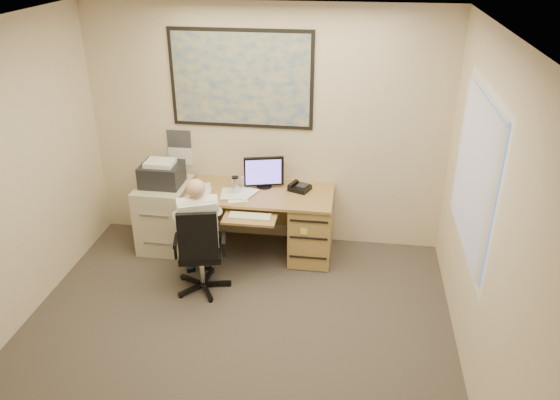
# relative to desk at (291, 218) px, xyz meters

# --- Properties ---
(room_shell) EXTENTS (4.00, 4.50, 2.70)m
(room_shell) POSITION_rel_desk_xyz_m (-0.33, -1.90, 0.91)
(room_shell) COLOR #3D362F
(room_shell) RESTS_ON ground
(desk) EXTENTS (1.60, 0.97, 1.10)m
(desk) POSITION_rel_desk_xyz_m (0.00, 0.00, 0.00)
(desk) COLOR #9F7944
(desk) RESTS_ON ground
(world_map) EXTENTS (1.56, 0.03, 1.06)m
(world_map) POSITION_rel_desk_xyz_m (-0.59, 0.33, 1.46)
(world_map) COLOR #1E4C93
(world_map) RESTS_ON room_shell
(wall_calendar) EXTENTS (0.28, 0.01, 0.42)m
(wall_calendar) POSITION_rel_desk_xyz_m (-1.34, 0.34, 0.64)
(wall_calendar) COLOR white
(wall_calendar) RESTS_ON room_shell
(window_blinds) EXTENTS (0.06, 1.40, 1.30)m
(window_blinds) POSITION_rel_desk_xyz_m (1.64, -1.10, 1.11)
(window_blinds) COLOR beige
(window_blinds) RESTS_ON room_shell
(filing_cabinet) EXTENTS (0.55, 0.66, 1.06)m
(filing_cabinet) POSITION_rel_desk_xyz_m (-1.44, -0.02, 0.02)
(filing_cabinet) COLOR beige
(filing_cabinet) RESTS_ON ground
(office_chair) EXTENTS (0.70, 0.70, 0.97)m
(office_chair) POSITION_rel_desk_xyz_m (-0.82, -0.86, -0.16)
(office_chair) COLOR black
(office_chair) RESTS_ON ground
(person) EXTENTS (0.74, 0.85, 1.21)m
(person) POSITION_rel_desk_xyz_m (-0.81, -0.79, 0.17)
(person) COLOR white
(person) RESTS_ON office_chair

